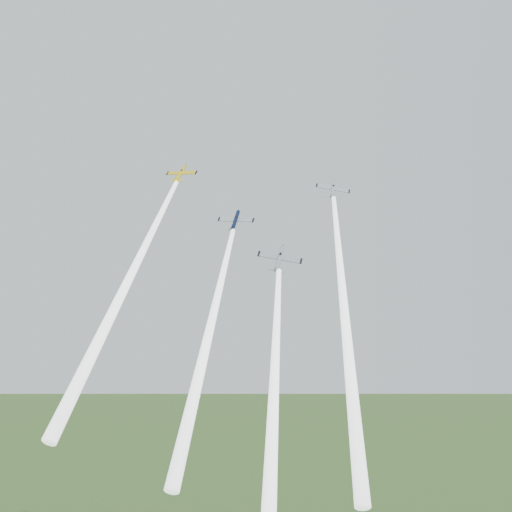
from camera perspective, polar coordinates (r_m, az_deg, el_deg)
name	(u,v)px	position (r m, az deg, el deg)	size (l,w,h in m)	color
plane_yellow	(181,174)	(143.30, -6.71, 7.28)	(7.34, 7.28, 1.15)	yellow
smoke_trail_yellow	(125,288)	(119.30, -11.59, -2.76)	(2.38, 2.38, 63.55)	white
plane_navy	(235,221)	(137.91, -1.85, 3.16)	(7.96, 7.90, 1.25)	#0C1737
smoke_trail_navy	(208,337)	(115.53, -4.29, -7.17)	(2.38, 2.38, 58.29)	white
plane_silver_right	(333,189)	(144.29, 6.85, 5.92)	(7.69, 7.63, 1.20)	#B5BBC4
smoke_trail_silver_right	(345,318)	(116.11, 7.92, -5.47)	(2.38, 2.38, 70.02)	white
plane_silver_low	(279,259)	(122.54, 2.10, -0.25)	(8.67, 8.60, 1.36)	#A1A9AF
smoke_trail_silver_low	(274,395)	(102.08, 1.59, -12.24)	(2.38, 2.38, 55.73)	white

